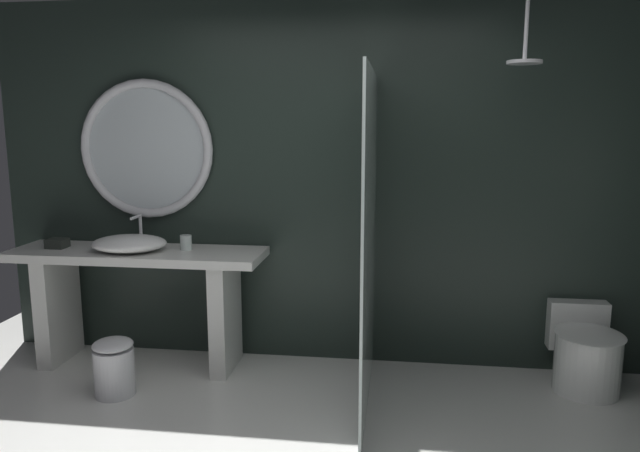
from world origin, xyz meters
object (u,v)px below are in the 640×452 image
(tumbler_cup, at_px, (186,243))
(round_wall_mirror, at_px, (146,149))
(vessel_sink, at_px, (129,243))
(waste_bin, at_px, (114,366))
(tissue_box, at_px, (57,243))
(toilet, at_px, (585,353))
(rain_shower_head, at_px, (525,54))

(tumbler_cup, height_order, round_wall_mirror, round_wall_mirror)
(vessel_sink, relative_size, waste_bin, 1.39)
(vessel_sink, relative_size, tissue_box, 3.96)
(toilet, bearing_deg, tissue_box, -179.65)
(vessel_sink, distance_m, rain_shower_head, 2.87)
(waste_bin, bearing_deg, vessel_sink, 98.92)
(tissue_box, relative_size, round_wall_mirror, 0.13)
(tumbler_cup, xyz_separation_m, waste_bin, (-0.31, -0.56, -0.71))
(vessel_sink, height_order, tumbler_cup, vessel_sink)
(vessel_sink, xyz_separation_m, round_wall_mirror, (0.03, 0.28, 0.64))
(round_wall_mirror, bearing_deg, tumbler_cup, -28.71)
(rain_shower_head, relative_size, waste_bin, 1.11)
(vessel_sink, xyz_separation_m, tissue_box, (-0.56, 0.03, -0.02))
(vessel_sink, xyz_separation_m, tumbler_cup, (0.38, 0.09, -0.00))
(vessel_sink, xyz_separation_m, toilet, (3.11, 0.06, -0.66))
(vessel_sink, distance_m, waste_bin, 0.86)
(tumbler_cup, height_order, tissue_box, tumbler_cup)
(toilet, bearing_deg, tumbler_cup, 179.22)
(toilet, bearing_deg, round_wall_mirror, 175.80)
(round_wall_mirror, xyz_separation_m, waste_bin, (0.04, -0.75, -1.36))
(tissue_box, xyz_separation_m, toilet, (3.67, 0.02, -0.64))
(rain_shower_head, xyz_separation_m, toilet, (0.52, 0.16, -1.90))
(vessel_sink, height_order, waste_bin, vessel_sink)
(tumbler_cup, distance_m, round_wall_mirror, 0.76)
(waste_bin, bearing_deg, rain_shower_head, 8.15)
(toilet, bearing_deg, rain_shower_head, -162.92)
(round_wall_mirror, height_order, waste_bin, round_wall_mirror)
(round_wall_mirror, xyz_separation_m, rain_shower_head, (2.55, -0.39, 0.59))
(tumbler_cup, relative_size, waste_bin, 0.28)
(tissue_box, bearing_deg, round_wall_mirror, 22.52)
(tissue_box, distance_m, waste_bin, 1.06)
(tissue_box, height_order, rain_shower_head, rain_shower_head)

